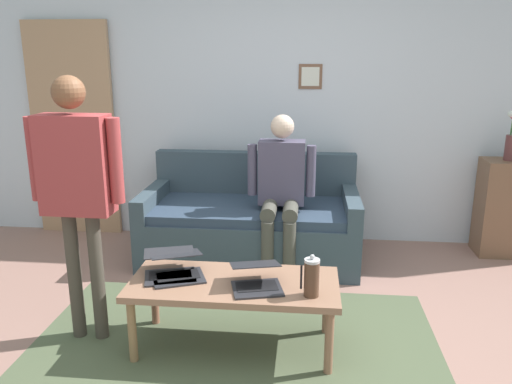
{
  "coord_description": "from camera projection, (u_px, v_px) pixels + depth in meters",
  "views": [
    {
      "loc": [
        -0.32,
        2.59,
        1.75
      ],
      "look_at": [
        0.04,
        -0.86,
        0.8
      ],
      "focal_mm": 35.69,
      "sensor_mm": 36.0,
      "label": 1
    }
  ],
  "objects": [
    {
      "name": "ground_plane",
      "position": [
        248.0,
        362.0,
        2.98
      ],
      "size": [
        7.68,
        7.68,
        0.0
      ],
      "primitive_type": "plane",
      "color": "#926A5F"
    },
    {
      "name": "area_rug",
      "position": [
        232.0,
        354.0,
        3.05
      ],
      "size": [
        2.52,
        1.78,
        0.01
      ],
      "primitive_type": "cube",
      "color": "#4B563C",
      "rests_on": "ground_plane"
    },
    {
      "name": "back_wall",
      "position": [
        275.0,
        98.0,
        4.73
      ],
      "size": [
        7.04,
        0.11,
        2.7
      ],
      "color": "silver",
      "rests_on": "ground_plane"
    },
    {
      "name": "interior_door",
      "position": [
        73.0,
        131.0,
        4.93
      ],
      "size": [
        0.82,
        0.09,
        2.05
      ],
      "color": "tan",
      "rests_on": "ground_plane"
    },
    {
      "name": "couch",
      "position": [
        251.0,
        224.0,
        4.45
      ],
      "size": [
        1.83,
        0.92,
        0.88
      ],
      "color": "#364650",
      "rests_on": "ground_plane"
    },
    {
      "name": "coffee_table",
      "position": [
        234.0,
        288.0,
        3.04
      ],
      "size": [
        1.25,
        0.55,
        0.44
      ],
      "color": "#90664E",
      "rests_on": "ground_plane"
    },
    {
      "name": "laptop_left",
      "position": [
        170.0,
        268.0,
        3.1
      ],
      "size": [
        0.39,
        0.41,
        0.13
      ],
      "color": "#28282D",
      "rests_on": "coffee_table"
    },
    {
      "name": "laptop_center",
      "position": [
        256.0,
        280.0,
        2.94
      ],
      "size": [
        0.35,
        0.37,
        0.15
      ],
      "color": "#28282D",
      "rests_on": "coffee_table"
    },
    {
      "name": "laptop_right",
      "position": [
        177.0,
        269.0,
        3.08
      ],
      "size": [
        0.4,
        0.41,
        0.14
      ],
      "color": "#28282D",
      "rests_on": "coffee_table"
    },
    {
      "name": "french_press",
      "position": [
        312.0,
        277.0,
        2.82
      ],
      "size": [
        0.11,
        0.09,
        0.25
      ],
      "color": "#4C3323",
      "rests_on": "coffee_table"
    },
    {
      "name": "side_shelf",
      "position": [
        503.0,
        208.0,
        4.5
      ],
      "size": [
        0.42,
        0.32,
        0.86
      ],
      "color": "brown",
      "rests_on": "ground_plane"
    },
    {
      "name": "flower_vase",
      "position": [
        511.0,
        145.0,
        4.35
      ],
      "size": [
        0.12,
        0.11,
        0.43
      ],
      "color": "brown",
      "rests_on": "side_shelf"
    },
    {
      "name": "person_standing",
      "position": [
        76.0,
        177.0,
        2.98
      ],
      "size": [
        0.58,
        0.19,
        1.63
      ],
      "color": "#443D33",
      "rests_on": "ground_plane"
    },
    {
      "name": "person_seated",
      "position": [
        281.0,
        184.0,
        4.1
      ],
      "size": [
        0.55,
        0.51,
        1.28
      ],
      "color": "#48463E",
      "rests_on": "ground_plane"
    }
  ]
}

